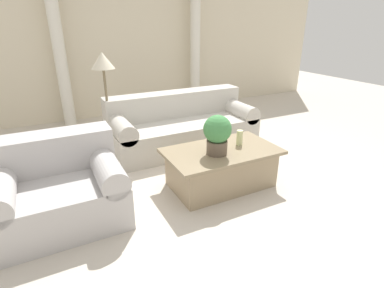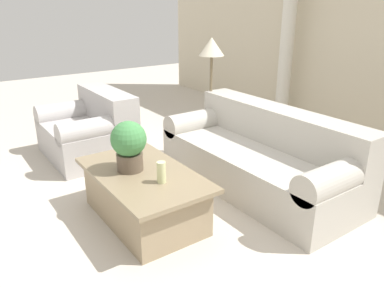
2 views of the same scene
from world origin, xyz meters
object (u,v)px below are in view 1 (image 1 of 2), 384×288
at_px(loveseat, 58,187).
at_px(potted_plant, 217,133).
at_px(sofa_long, 181,126).
at_px(coffee_table, 221,167).
at_px(floor_lamp, 103,69).

distance_m(loveseat, potted_plant, 1.79).
distance_m(sofa_long, coffee_table, 1.41).
distance_m(sofa_long, potted_plant, 1.54).
bearing_deg(potted_plant, floor_lamp, 118.68).
relative_size(sofa_long, floor_lamp, 1.51).
distance_m(coffee_table, potted_plant, 0.51).
relative_size(potted_plant, floor_lamp, 0.30).
xyz_separation_m(coffee_table, floor_lamp, (-1.00, 1.55, 1.05)).
xyz_separation_m(sofa_long, floor_lamp, (-1.11, 0.15, 0.96)).
bearing_deg(sofa_long, loveseat, -148.17).
bearing_deg(potted_plant, loveseat, 171.53).
bearing_deg(floor_lamp, sofa_long, -7.70).
height_order(coffee_table, potted_plant, potted_plant).
bearing_deg(coffee_table, floor_lamp, 122.80).
distance_m(loveseat, coffee_table, 1.85).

